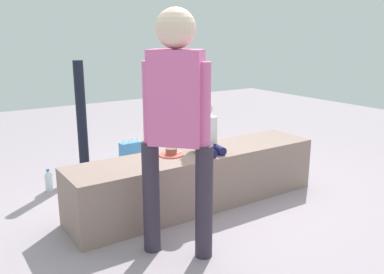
{
  "coord_description": "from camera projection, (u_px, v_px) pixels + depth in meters",
  "views": [
    {
      "loc": [
        -2.02,
        -2.95,
        1.56
      ],
      "look_at": [
        -0.28,
        -0.32,
        0.76
      ],
      "focal_mm": 38.29,
      "sensor_mm": 36.0,
      "label": 1
    }
  ],
  "objects": [
    {
      "name": "concrete_ledge",
      "position": [
        198.0,
        178.0,
        3.79
      ],
      "size": [
        2.42,
        0.54,
        0.51
      ],
      "primitive_type": "cube",
      "color": "gray",
      "rests_on": "ground_plane"
    },
    {
      "name": "handbag_black_leather",
      "position": [
        147.0,
        170.0,
        4.47
      ],
      "size": [
        0.28,
        0.11,
        0.29
      ],
      "color": "black",
      "rests_on": "ground_plane"
    },
    {
      "name": "gift_bag",
      "position": [
        131.0,
        155.0,
        4.8
      ],
      "size": [
        0.25,
        0.11,
        0.37
      ],
      "color": "#4C99E0",
      "rests_on": "ground_plane"
    },
    {
      "name": "party_cup_red",
      "position": [
        137.0,
        185.0,
        4.19
      ],
      "size": [
        0.09,
        0.09,
        0.1
      ],
      "primitive_type": "cylinder",
      "color": "red",
      "rests_on": "ground_plane"
    },
    {
      "name": "ground_plane",
      "position": [
        198.0,
        204.0,
        3.85
      ],
      "size": [
        12.0,
        12.0,
        0.0
      ],
      "primitive_type": "plane",
      "color": "#9C8D98"
    },
    {
      "name": "cake_plate",
      "position": [
        171.0,
        153.0,
        3.62
      ],
      "size": [
        0.22,
        0.22,
        0.07
      ],
      "color": "#E0594C",
      "rests_on": "concrete_ledge"
    },
    {
      "name": "adult_standing",
      "position": [
        176.0,
        113.0,
        2.74
      ],
      "size": [
        0.39,
        0.4,
        1.72
      ],
      "color": "#312838",
      "rests_on": "ground_plane"
    },
    {
      "name": "railing_post",
      "position": [
        82.0,
        132.0,
        4.54
      ],
      "size": [
        0.36,
        0.36,
        1.28
      ],
      "color": "black",
      "rests_on": "ground_plane"
    },
    {
      "name": "water_bottle_near_gift",
      "position": [
        49.0,
        181.0,
        4.14
      ],
      "size": [
        0.07,
        0.07,
        0.23
      ],
      "color": "silver",
      "rests_on": "ground_plane"
    },
    {
      "name": "child_seated",
      "position": [
        205.0,
        129.0,
        3.69
      ],
      "size": [
        0.28,
        0.33,
        0.48
      ],
      "color": "#19194B",
      "rests_on": "concrete_ledge"
    }
  ]
}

